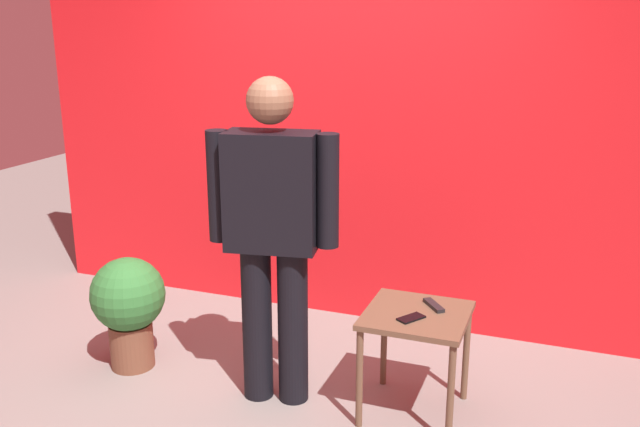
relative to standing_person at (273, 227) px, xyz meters
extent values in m
plane|color=gray|center=(0.00, -0.25, -0.99)|extent=(12.00, 12.00, 0.00)
cube|color=red|center=(0.00, 1.26, 0.50)|extent=(4.67, 0.12, 2.97)
cylinder|color=black|center=(-0.10, -0.02, -0.55)|extent=(0.19, 0.19, 0.87)
cylinder|color=black|center=(0.10, 0.02, -0.55)|extent=(0.19, 0.19, 0.87)
cube|color=black|center=(0.00, 0.00, 0.19)|extent=(0.51, 0.31, 0.62)
cube|color=#2D4784|center=(-0.02, 0.12, 0.22)|extent=(0.13, 0.03, 0.52)
cube|color=silver|center=(-0.02, 0.13, 0.20)|extent=(0.05, 0.02, 0.47)
cylinder|color=black|center=(-0.28, -0.05, 0.21)|extent=(0.13, 0.13, 0.59)
cylinder|color=black|center=(0.28, 0.05, 0.21)|extent=(0.13, 0.13, 0.59)
sphere|color=brown|center=(0.00, 0.00, 0.66)|extent=(0.24, 0.24, 0.24)
cube|color=brown|center=(0.75, 0.12, -0.43)|extent=(0.52, 0.52, 0.03)
cylinder|color=brown|center=(0.52, -0.12, -0.72)|extent=(0.04, 0.04, 0.55)
cylinder|color=brown|center=(0.98, -0.12, -0.72)|extent=(0.04, 0.04, 0.55)
cylinder|color=brown|center=(0.52, 0.35, -0.72)|extent=(0.04, 0.04, 0.55)
cylinder|color=brown|center=(0.98, 0.35, -0.72)|extent=(0.04, 0.04, 0.55)
cube|color=black|center=(0.74, 0.03, -0.41)|extent=(0.14, 0.16, 0.01)
cube|color=black|center=(0.82, 0.22, -0.40)|extent=(0.14, 0.16, 0.02)
cylinder|color=brown|center=(-0.96, 0.02, -0.85)|extent=(0.26, 0.26, 0.28)
sphere|color=#2D7233|center=(-0.96, 0.02, -0.52)|extent=(0.44, 0.44, 0.44)
camera|label=1|loc=(1.45, -3.16, 1.06)|focal=39.05mm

